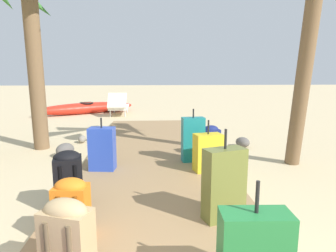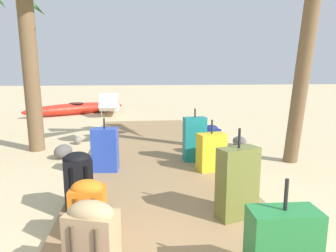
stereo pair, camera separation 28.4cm
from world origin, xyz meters
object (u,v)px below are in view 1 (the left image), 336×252
object	(u,v)px
backpack_tan	(67,235)
suitcase_blue	(102,149)
suitcase_teal	(193,139)
suitcase_yellow	(208,152)
palm_tree_far_left	(29,1)
lounge_chair	(119,106)
suitcase_olive	(224,184)
backpack_navy	(211,140)
backpack_orange	(71,206)
kayak	(87,108)
backpack_black	(68,176)

from	to	relation	value
backpack_tan	suitcase_blue	bearing A→B (deg)	92.59
suitcase_blue	suitcase_teal	xyz separation A→B (m)	(1.35, 0.32, 0.04)
suitcase_yellow	palm_tree_far_left	size ratio (longest dim) A/B	0.21
suitcase_blue	suitcase_yellow	xyz separation A→B (m)	(1.49, -0.16, -0.04)
suitcase_yellow	lounge_chair	bearing A→B (deg)	106.45
suitcase_olive	backpack_navy	xyz separation A→B (m)	(0.33, 2.22, -0.08)
backpack_navy	backpack_orange	distance (m)	2.96
backpack_orange	kayak	xyz separation A→B (m)	(-1.54, 8.34, -0.15)
suitcase_teal	backpack_orange	distance (m)	2.50
backpack_navy	lounge_chair	distance (m)	5.84
palm_tree_far_left	suitcase_olive	bearing A→B (deg)	-48.02
palm_tree_far_left	backpack_tan	bearing A→B (deg)	-68.32
suitcase_blue	suitcase_teal	world-z (taller)	suitcase_teal
lounge_chair	kayak	world-z (taller)	lounge_chair
backpack_black	suitcase_olive	bearing A→B (deg)	-15.22
backpack_navy	backpack_tan	bearing A→B (deg)	-118.51
palm_tree_far_left	kayak	distance (m)	5.63
backpack_black	suitcase_yellow	bearing A→B (deg)	30.79
suitcase_yellow	lounge_chair	distance (m)	6.54
suitcase_blue	kayak	distance (m)	6.74
suitcase_olive	lounge_chair	bearing A→B (deg)	102.66
lounge_chair	suitcase_olive	bearing A→B (deg)	-77.34
suitcase_teal	backpack_black	distance (m)	2.12
suitcase_olive	suitcase_yellow	size ratio (longest dim) A/B	1.20
lounge_chair	suitcase_yellow	bearing A→B (deg)	-73.55
backpack_navy	suitcase_teal	world-z (taller)	suitcase_teal
backpack_black	suitcase_teal	bearing A→B (deg)	44.00
suitcase_blue	backpack_tan	bearing A→B (deg)	-87.41
suitcase_teal	lounge_chair	bearing A→B (deg)	106.46
suitcase_olive	suitcase_yellow	bearing A→B (deg)	84.95
suitcase_blue	backpack_black	distance (m)	1.17
backpack_black	lounge_chair	size ratio (longest dim) A/B	0.38
suitcase_blue	suitcase_yellow	bearing A→B (deg)	-6.03
suitcase_yellow	backpack_orange	xyz separation A→B (m)	(-1.48, -1.62, 0.00)
backpack_navy	backpack_orange	size ratio (longest dim) A/B	0.99
suitcase_olive	kayak	distance (m)	8.64
suitcase_teal	backpack_orange	bearing A→B (deg)	-122.59
palm_tree_far_left	backpack_black	bearing A→B (deg)	-65.21
backpack_black	palm_tree_far_left	distance (m)	3.73
suitcase_yellow	kayak	world-z (taller)	suitcase_yellow
suitcase_yellow	palm_tree_far_left	xyz separation A→B (m)	(-2.90, 1.67, 2.34)
backpack_navy	palm_tree_far_left	size ratio (longest dim) A/B	0.14
suitcase_teal	backpack_orange	size ratio (longest dim) A/B	1.62
suitcase_blue	backpack_navy	world-z (taller)	suitcase_blue
suitcase_olive	lounge_chair	xyz separation A→B (m)	(-1.73, 7.69, -0.10)
backpack_orange	backpack_navy	bearing A→B (deg)	55.12
suitcase_teal	suitcase_yellow	bearing A→B (deg)	-73.72
suitcase_teal	backpack_tan	xyz separation A→B (m)	(-1.25, -2.61, -0.06)
suitcase_teal	lounge_chair	world-z (taller)	suitcase_teal
kayak	suitcase_blue	bearing A→B (deg)	-76.81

